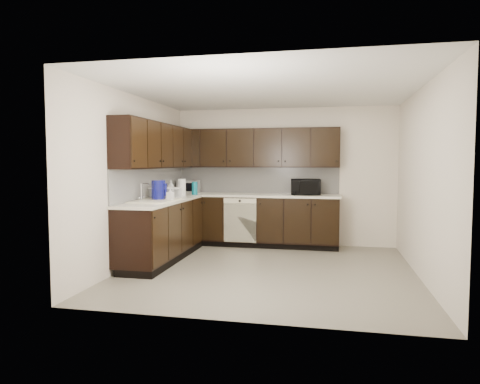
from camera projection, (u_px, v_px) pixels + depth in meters
name	position (u px, v px, depth m)	size (l,w,h in m)	color
floor	(268.00, 270.00, 6.01)	(4.00, 4.00, 0.00)	gray
ceiling	(269.00, 90.00, 5.83)	(4.00, 4.00, 0.00)	white
wall_back	(284.00, 177.00, 7.87)	(4.00, 0.02, 2.50)	beige
wall_left	(135.00, 180.00, 6.33)	(0.02, 4.00, 2.50)	beige
wall_right	(422.00, 183.00, 5.51)	(0.02, 4.00, 2.50)	beige
wall_front	(238.00, 191.00, 3.97)	(4.00, 0.02, 2.50)	beige
lower_cabinets	(219.00, 227.00, 7.27)	(3.00, 2.80, 0.90)	black
countertop	(219.00, 197.00, 7.23)	(3.03, 2.83, 0.04)	beige
backsplash	(210.00, 181.00, 7.46)	(3.00, 2.80, 0.48)	#B0AFAB
upper_cabinets	(214.00, 147.00, 7.28)	(3.00, 2.80, 0.70)	black
dishwasher	(240.00, 217.00, 7.49)	(0.58, 0.04, 0.78)	beige
sink	(155.00, 205.00, 6.28)	(0.54, 0.82, 0.42)	beige
microwave	(305.00, 187.00, 7.48)	(0.50, 0.34, 0.28)	black
soap_bottle_a	(170.00, 194.00, 6.33)	(0.09, 0.09, 0.19)	gray
soap_bottle_b	(171.00, 188.00, 7.18)	(0.10, 0.11, 0.27)	gray
toaster_oven	(188.00, 187.00, 7.97)	(0.38, 0.28, 0.24)	silver
storage_bin	(165.00, 193.00, 6.77)	(0.42, 0.31, 0.17)	white
blue_pitcher	(158.00, 190.00, 6.38)	(0.20, 0.20, 0.30)	navy
teal_tumbler	(195.00, 188.00, 7.56)	(0.10, 0.10, 0.23)	#0B6B7D
paper_towel_roll	(182.00, 187.00, 7.25)	(0.13, 0.13, 0.29)	white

